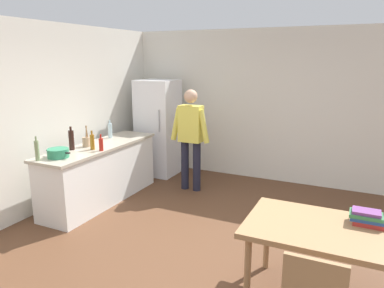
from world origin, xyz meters
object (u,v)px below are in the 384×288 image
at_px(bottle_water_clear, 110,130).
at_px(person, 191,133).
at_px(dining_table, 326,236).
at_px(utensil_jar, 86,141).
at_px(refrigerator, 158,128).
at_px(bottle_sauce_red, 101,144).
at_px(book_stack, 367,218).
at_px(cooking_pot, 58,153).
at_px(bottle_oil_amber, 92,142).
at_px(bottle_wine_dark, 71,140).
at_px(bottle_vinegar_tall, 37,150).

bearing_deg(bottle_water_clear, person, 24.45).
distance_m(dining_table, utensil_jar, 3.64).
distance_m(refrigerator, bottle_sauce_red, 1.87).
distance_m(bottle_water_clear, book_stack, 4.12).
bearing_deg(utensil_jar, cooking_pot, -83.06).
xyz_separation_m(utensil_jar, book_stack, (3.81, -0.73, -0.16)).
bearing_deg(bottle_oil_amber, book_stack, -9.85).
relative_size(refrigerator, bottle_oil_amber, 6.43).
xyz_separation_m(bottle_oil_amber, book_stack, (3.61, -0.63, -0.20)).
height_order(cooking_pot, bottle_wine_dark, bottle_wine_dark).
distance_m(dining_table, cooking_pot, 3.45).
bearing_deg(dining_table, cooking_pot, 174.87).
xyz_separation_m(cooking_pot, bottle_vinegar_tall, (-0.13, -0.22, 0.08)).
height_order(dining_table, bottle_wine_dark, bottle_wine_dark).
distance_m(bottle_vinegar_tall, bottle_oil_amber, 0.80).
relative_size(refrigerator, utensil_jar, 5.62).
bearing_deg(dining_table, book_stack, 34.63).
bearing_deg(book_stack, bottle_sauce_red, 169.67).
height_order(person, bottle_water_clear, person).
relative_size(bottle_water_clear, bottle_oil_amber, 1.07).
bearing_deg(bottle_sauce_red, book_stack, -10.33).
distance_m(bottle_wine_dark, book_stack, 3.91).
height_order(bottle_water_clear, bottle_sauce_red, bottle_water_clear).
bearing_deg(bottle_oil_amber, bottle_vinegar_tall, -108.92).
relative_size(utensil_jar, book_stack, 1.09).
xyz_separation_m(cooking_pot, bottle_sauce_red, (0.28, 0.53, 0.04)).
relative_size(cooking_pot, bottle_wine_dark, 1.18).
bearing_deg(cooking_pot, bottle_oil_amber, 76.48).
bearing_deg(person, utensil_jar, -133.79).
bearing_deg(dining_table, person, 137.59).
relative_size(refrigerator, dining_table, 1.29).
height_order(utensil_jar, book_stack, utensil_jar).
xyz_separation_m(refrigerator, cooking_pot, (-0.13, -2.39, 0.06)).
relative_size(bottle_sauce_red, book_stack, 0.82).
bearing_deg(book_stack, dining_table, -145.37).
bearing_deg(utensil_jar, dining_table, -15.07).
bearing_deg(cooking_pot, dining_table, -5.13).
bearing_deg(bottle_oil_amber, cooking_pot, -103.52).
bearing_deg(bottle_vinegar_tall, bottle_oil_amber, 71.08).
bearing_deg(bottle_oil_amber, dining_table, -14.27).
bearing_deg(utensil_jar, person, 46.21).
xyz_separation_m(cooking_pot, bottle_water_clear, (-0.14, 1.29, 0.07)).
bearing_deg(refrigerator, cooking_pot, -93.02).
bearing_deg(bottle_sauce_red, dining_table, -14.99).
bearing_deg(bottle_water_clear, bottle_wine_dark, -89.92).
relative_size(refrigerator, bottle_wine_dark, 5.29).
bearing_deg(dining_table, bottle_oil_amber, 165.73).
height_order(dining_table, bottle_sauce_red, bottle_sauce_red).
relative_size(bottle_vinegar_tall, bottle_oil_amber, 1.14).
height_order(refrigerator, bottle_oil_amber, refrigerator).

